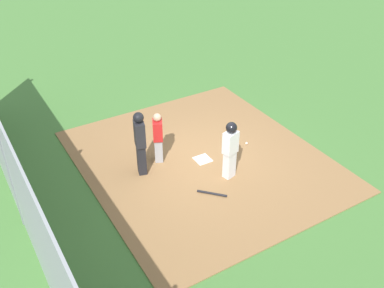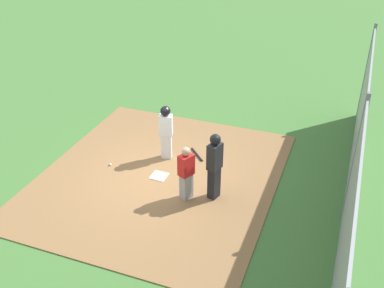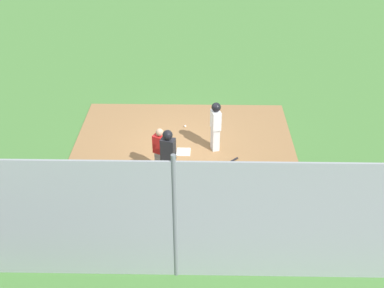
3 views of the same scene
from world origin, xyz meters
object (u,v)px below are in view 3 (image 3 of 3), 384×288
home_plate (183,152)px  baseball (185,126)px  baseball_bat (229,163)px  catcher (160,150)px  runner (216,123)px  umpire (168,157)px

home_plate → baseball: 1.55m
baseball_bat → catcher: bearing=-30.7°
catcher → baseball_bat: catcher is taller
home_plate → catcher: bearing=-120.7°
catcher → baseball: size_ratio=20.39×
runner → umpire: bearing=39.7°
baseball → baseball_bat: bearing=-56.8°
umpire → baseball: 3.44m
catcher → runner: (1.64, 1.27, 0.19)m
catcher → runner: bearing=-26.5°
catcher → home_plate: bearing=-4.8°
umpire → runner: (1.37, 1.93, -0.03)m
umpire → catcher: bearing=38.9°
umpire → baseball_bat: (1.78, 1.12, -0.96)m
baseball → home_plate: bearing=-90.2°
umpire → baseball: size_ratio=25.18×
baseball_bat → home_plate: bearing=-66.5°
baseball_bat → runner: bearing=-106.3°
umpire → runner: umpire is taller
catcher → baseball_bat: size_ratio=1.92×
runner → baseball_bat: 1.30m
catcher → umpire: size_ratio=0.81×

